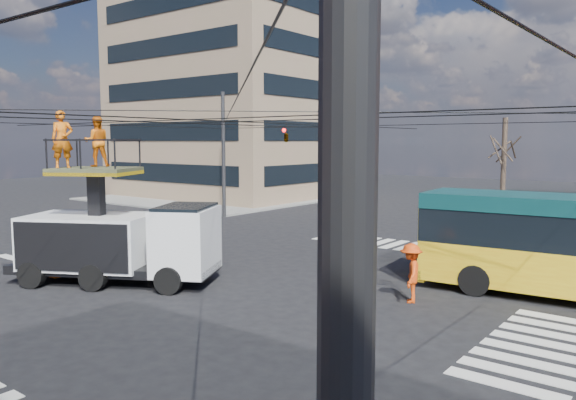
% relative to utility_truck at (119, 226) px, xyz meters
% --- Properties ---
extents(ground, '(120.00, 120.00, 0.00)m').
position_rel_utility_truck_xyz_m(ground, '(3.11, 2.33, -1.97)').
color(ground, black).
rests_on(ground, ground).
extents(sidewalk_nw, '(18.00, 18.00, 0.12)m').
position_rel_utility_truck_xyz_m(sidewalk_nw, '(-17.89, 23.33, -1.91)').
color(sidewalk_nw, slate).
rests_on(sidewalk_nw, ground).
extents(crosswalks, '(22.40, 22.40, 0.02)m').
position_rel_utility_truck_xyz_m(crosswalks, '(3.11, 2.33, -1.96)').
color(crosswalks, silver).
rests_on(crosswalks, ground).
extents(building_tower, '(18.06, 16.06, 30.00)m').
position_rel_utility_truck_xyz_m(building_tower, '(-18.87, 26.30, 13.03)').
color(building_tower, '#877456').
rests_on(building_tower, ground).
extents(overhead_network, '(24.24, 24.24, 8.00)m').
position_rel_utility_truck_xyz_m(overhead_network, '(3.04, 2.73, 2.31)').
color(overhead_network, '#2D2D30').
rests_on(overhead_network, ground).
extents(tree_a, '(2.00, 2.00, 6.00)m').
position_rel_utility_truck_xyz_m(tree_a, '(8.11, 15.83, 2.65)').
color(tree_a, '#382B21').
rests_on(tree_a, ground).
extents(utility_truck, '(7.25, 5.35, 5.92)m').
position_rel_utility_truck_xyz_m(utility_truck, '(0.00, 0.00, 0.00)').
color(utility_truck, black).
rests_on(utility_truck, ground).
extents(traffic_cone, '(0.36, 0.36, 0.78)m').
position_rel_utility_truck_xyz_m(traffic_cone, '(-2.53, -0.93, -1.58)').
color(traffic_cone, '#FF610A').
rests_on(traffic_cone, ground).
extents(worker_ground, '(0.46, 0.99, 1.65)m').
position_rel_utility_truck_xyz_m(worker_ground, '(-1.94, 1.98, -1.15)').
color(worker_ground, '#FF5010').
rests_on(worker_ground, ground).
extents(flagger, '(1.08, 1.34, 1.81)m').
position_rel_utility_truck_xyz_m(flagger, '(9.03, 3.95, -1.07)').
color(flagger, '#DA400D').
rests_on(flagger, ground).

